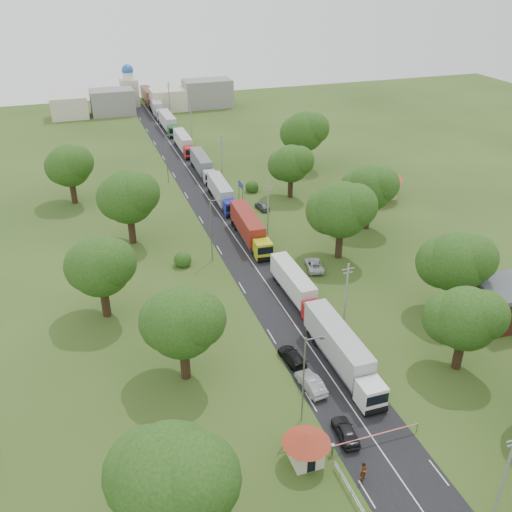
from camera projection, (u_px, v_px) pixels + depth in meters
name	position (u px, v px, depth m)	size (l,w,h in m)	color
ground	(282.00, 306.00, 74.95)	(260.00, 260.00, 0.00)	#2B4517
road	(238.00, 241.00, 91.69)	(8.00, 200.00, 0.04)	black
boom_barrier	(363.00, 439.00, 53.22)	(9.22, 0.35, 1.18)	slate
guard_booth	(306.00, 444.00, 50.98)	(4.40, 4.40, 3.45)	beige
info_sign	(241.00, 188.00, 104.29)	(0.12, 3.10, 4.10)	slate
pole_0	(505.00, 473.00, 44.99)	(1.60, 0.24, 9.00)	gray
pole_1	(346.00, 295.00, 68.43)	(1.60, 0.24, 9.00)	gray
pole_2	(268.00, 208.00, 91.87)	(1.60, 0.24, 9.00)	gray
pole_3	(222.00, 156.00, 115.31)	(1.60, 0.24, 9.00)	gray
pole_4	(191.00, 122.00, 138.75)	(1.60, 0.24, 9.00)	gray
pole_5	(169.00, 98.00, 162.19)	(1.60, 0.24, 9.00)	gray
lamp_0	(305.00, 375.00, 54.10)	(2.03, 0.22, 10.00)	slate
lamp_1	(212.00, 227.00, 83.40)	(2.03, 0.22, 10.00)	slate
lamp_2	(167.00, 156.00, 112.70)	(2.03, 0.22, 10.00)	slate
tree_2	(465.00, 318.00, 60.82)	(8.00, 8.00, 10.10)	#382616
tree_3	(456.00, 262.00, 70.59)	(8.80, 8.80, 11.07)	#382616
tree_4	(341.00, 209.00, 83.41)	(9.60, 9.60, 12.05)	#382616
tree_5	(369.00, 187.00, 92.92)	(8.80, 8.80, 11.07)	#382616
tree_6	(291.00, 163.00, 105.47)	(8.00, 8.00, 10.10)	#382616
tree_7	(304.00, 131.00, 119.98)	(9.60, 9.60, 12.05)	#382616
tree_9	(171.00, 478.00, 40.67)	(9.60, 9.60, 12.05)	#382616
tree_10	(182.00, 321.00, 59.10)	(8.80, 8.80, 11.07)	#382616
tree_11	(100.00, 265.00, 69.70)	(8.80, 8.80, 11.07)	#382616
tree_12	(128.00, 196.00, 87.84)	(9.60, 9.60, 12.05)	#382616
tree_13	(69.00, 165.00, 102.62)	(8.80, 8.80, 11.07)	#382616
house_brick	(511.00, 302.00, 70.95)	(8.60, 6.60, 5.20)	maroon
house_cream	(375.00, 179.00, 106.76)	(10.08, 10.08, 5.80)	beige
distant_town	(150.00, 99.00, 165.59)	(52.00, 8.00, 8.00)	gray
church	(129.00, 88.00, 170.08)	(5.00, 5.00, 12.30)	beige
truck_0	(342.00, 350.00, 62.78)	(2.73, 15.71, 4.36)	white
truck_1	(295.00, 285.00, 75.64)	(2.44, 13.60, 3.77)	red
truck_2	(249.00, 228.00, 90.93)	(3.16, 15.31, 4.23)	#BCC216
truck_3	(222.00, 192.00, 104.89)	(2.82, 14.15, 3.91)	#1A249D
truck_4	(202.00, 164.00, 118.72)	(2.73, 14.24, 3.94)	#AFAFAF
truck_5	(184.00, 142.00, 132.67)	(2.50, 13.98, 3.87)	red
truck_6	(168.00, 122.00, 147.92)	(2.68, 14.99, 4.15)	#205722
truck_7	(157.00, 107.00, 162.30)	(3.37, 15.29, 4.22)	silver
truck_8	(148.00, 96.00, 175.65)	(2.83, 14.85, 4.11)	brown
car_lane_front	(346.00, 431.00, 54.24)	(1.73, 4.30, 1.47)	black
car_lane_mid	(311.00, 383.00, 60.29)	(1.63, 4.67, 1.54)	#999AA0
car_lane_rear	(292.00, 356.00, 64.46)	(1.87, 4.59, 1.33)	black
car_verge_near	(314.00, 265.00, 83.35)	(2.27, 4.93, 1.37)	silver
car_verge_far	(262.00, 206.00, 102.88)	(1.56, 3.88, 1.32)	#54575B
pedestrian_near	(364.00, 472.00, 49.73)	(0.71, 0.46, 1.94)	gray
pedestrian_booth	(317.00, 461.00, 50.97)	(0.80, 0.62, 1.64)	gray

